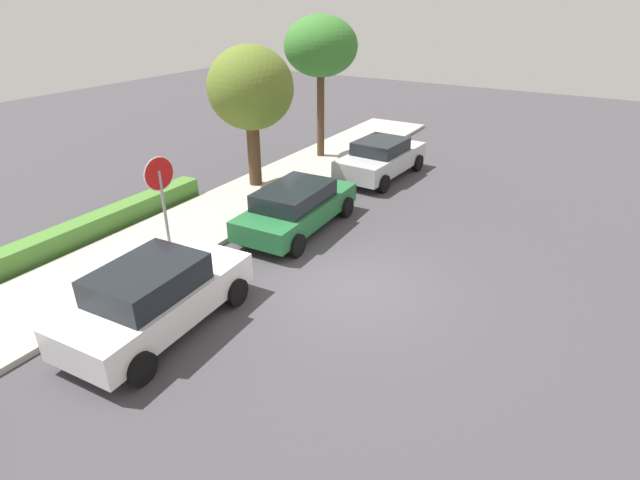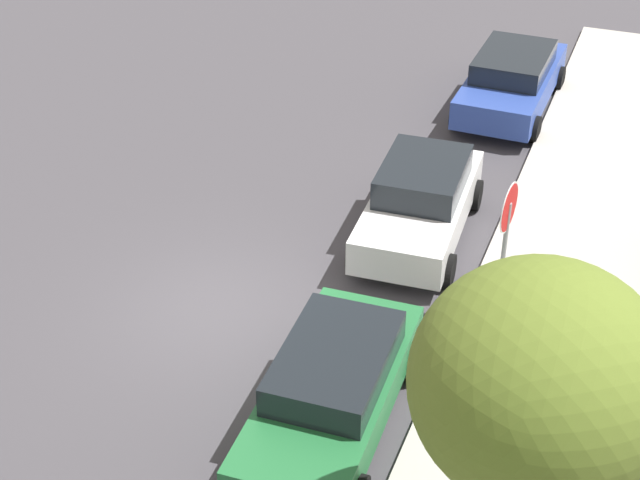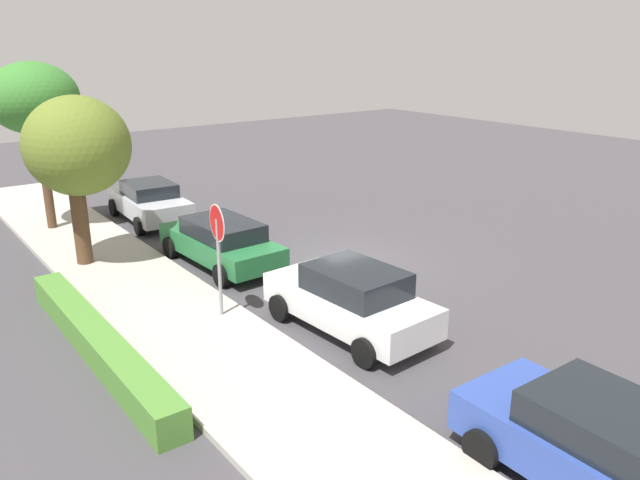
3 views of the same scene
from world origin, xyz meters
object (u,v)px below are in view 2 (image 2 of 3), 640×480
object	(u,v)px
stop_sign	(506,230)
parked_car_green	(332,388)
parked_car_white	(420,201)
parked_car_blue	(512,80)
street_tree_mid_block	(539,387)

from	to	relation	value
stop_sign	parked_car_green	bearing A→B (deg)	-28.49
parked_car_white	parked_car_green	world-z (taller)	parked_car_white
parked_car_white	parked_car_blue	xyz separation A→B (m)	(-6.42, 0.47, -0.02)
stop_sign	street_tree_mid_block	distance (m)	5.78
parked_car_green	parked_car_blue	xyz separation A→B (m)	(-12.02, 0.22, 0.04)
street_tree_mid_block	stop_sign	bearing A→B (deg)	-166.15
parked_car_green	stop_sign	bearing A→B (deg)	151.51
parked_car_white	street_tree_mid_block	bearing A→B (deg)	23.74
parked_car_blue	street_tree_mid_block	distance (m)	14.67
parked_car_white	street_tree_mid_block	size ratio (longest dim) A/B	0.88
parked_car_green	parked_car_blue	bearing A→B (deg)	178.94
parked_car_white	parked_car_green	size ratio (longest dim) A/B	0.96
stop_sign	parked_car_white	distance (m)	3.29
parked_car_white	parked_car_blue	world-z (taller)	parked_car_white
parked_car_blue	parked_car_green	bearing A→B (deg)	-1.06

